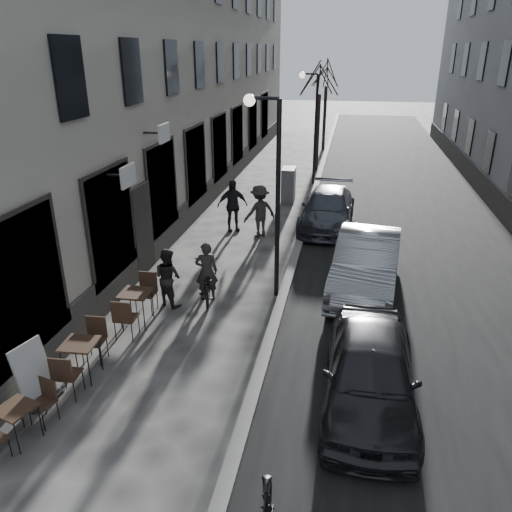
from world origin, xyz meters
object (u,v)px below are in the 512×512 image
(bistro_set_a, at_px, (18,421))
(car_far, at_px, (328,209))
(car_mid, at_px, (366,263))
(tree_far, at_px, (327,73))
(tree_near, at_px, (320,78))
(utility_cabinet, at_px, (288,185))
(streetlamp_near, at_px, (271,178))
(sign_board, at_px, (35,379))
(bicycle, at_px, (207,282))
(pedestrian_far, at_px, (232,205))
(car_near, at_px, (370,371))
(streetlamp_far, at_px, (312,116))
(bistro_set_c, at_px, (136,305))
(pedestrian_mid, at_px, (260,211))
(pedestrian_near, at_px, (168,277))
(bistro_set_b, at_px, (81,356))

(bistro_set_a, height_order, car_far, car_far)
(car_mid, bearing_deg, tree_far, 102.59)
(car_mid, bearing_deg, tree_near, 105.43)
(utility_cabinet, relative_size, car_mid, 0.32)
(streetlamp_near, bearing_deg, bistro_set_a, -117.92)
(sign_board, distance_m, bicycle, 4.93)
(tree_near, xyz_separation_m, pedestrian_far, (-2.19, -10.23, -3.73))
(car_near, bearing_deg, bistro_set_a, -159.70)
(pedestrian_far, bearing_deg, tree_far, 56.32)
(streetlamp_far, distance_m, utility_cabinet, 4.14)
(bistro_set_c, relative_size, sign_board, 1.40)
(sign_board, height_order, bicycle, sign_board)
(pedestrian_mid, bearing_deg, pedestrian_far, -61.66)
(pedestrian_far, relative_size, car_far, 0.41)
(tree_far, bearing_deg, tree_near, -90.00)
(tree_far, height_order, car_far, tree_far)
(tree_near, relative_size, bicycle, 3.10)
(pedestrian_near, bearing_deg, pedestrian_mid, -78.48)
(streetlamp_near, distance_m, bistro_set_c, 4.40)
(streetlamp_near, xyz_separation_m, pedestrian_mid, (-1.06, 4.33, -2.25))
(tree_far, relative_size, bicycle, 3.10)
(streetlamp_far, xyz_separation_m, bicycle, (-1.56, -12.55, -2.68))
(streetlamp_far, xyz_separation_m, car_far, (1.17, -6.10, -2.51))
(utility_cabinet, bearing_deg, bistro_set_a, -101.46)
(streetlamp_far, relative_size, sign_board, 4.26)
(tree_far, height_order, pedestrian_mid, tree_far)
(bistro_set_a, distance_m, bicycle, 5.74)
(tree_near, height_order, utility_cabinet, tree_near)
(tree_far, distance_m, sign_board, 26.64)
(bicycle, distance_m, pedestrian_mid, 4.92)
(streetlamp_far, bearing_deg, utility_cabinet, -100.82)
(streetlamp_near, xyz_separation_m, bistro_set_b, (-3.05, -4.24, -2.68))
(bistro_set_c, relative_size, car_far, 0.37)
(streetlamp_near, bearing_deg, streetlamp_far, 90.00)
(car_far, bearing_deg, tree_near, 98.98)
(bistro_set_a, height_order, bistro_set_c, bistro_set_c)
(streetlamp_near, xyz_separation_m, car_far, (1.17, 5.90, -2.51))
(car_near, distance_m, car_far, 9.98)
(bistro_set_a, bearing_deg, bicycle, 89.33)
(streetlamp_near, relative_size, pedestrian_far, 2.74)
(sign_board, xyz_separation_m, pedestrian_near, (1.09, 4.07, 0.27))
(bistro_set_a, distance_m, utility_cabinet, 14.99)
(pedestrian_near, bearing_deg, bistro_set_c, 95.24)
(pedestrian_mid, relative_size, car_mid, 0.40)
(pedestrian_near, height_order, pedestrian_mid, pedestrian_mid)
(streetlamp_far, height_order, bistro_set_b, streetlamp_far)
(tree_far, bearing_deg, sign_board, -97.83)
(streetlamp_near, xyz_separation_m, pedestrian_near, (-2.43, -1.00, -2.40))
(pedestrian_near, bearing_deg, bistro_set_a, 107.14)
(bistro_set_b, relative_size, car_near, 0.39)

